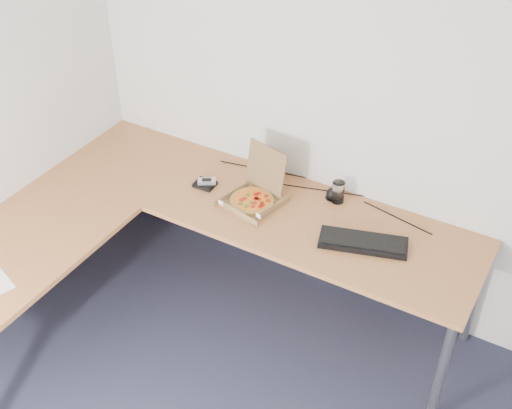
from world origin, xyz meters
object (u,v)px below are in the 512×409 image
Objects in this scene: keyboard at (363,243)px; wallet at (205,184)px; drinking_glass at (338,192)px; pizza_box at (253,197)px; desk at (167,231)px.

keyboard reaches higher than wallet.
drinking_glass is at bearing 117.17° from keyboard.
drinking_glass is 0.77m from wallet.
drinking_glass is 0.39m from keyboard.
pizza_box is 2.52× the size of drinking_glass.
keyboard is 3.85× the size of wallet.
drinking_glass is at bearing 44.95° from pizza_box.
desk is 0.52m from pizza_box.
wallet is (-0.72, -0.24, -0.05)m from drinking_glass.
wallet is at bearing 161.11° from keyboard.
wallet is (-0.03, 0.42, 0.04)m from desk.
drinking_glass is (0.69, 0.66, 0.09)m from desk.
keyboard is (0.27, -0.28, -0.05)m from drinking_glass.
drinking_glass is (0.40, 0.24, 0.03)m from pizza_box.
pizza_box is 0.32m from wallet.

